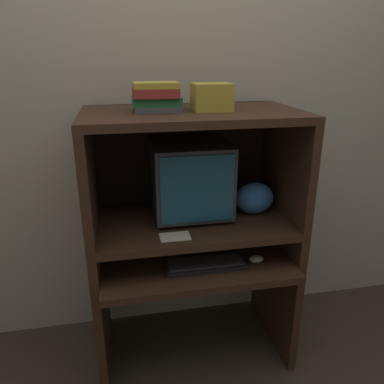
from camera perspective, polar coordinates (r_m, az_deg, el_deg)
The scene contains 11 objects.
wall_back at distance 2.09m, azimuth -1.88°, elevation 12.50°, with size 6.00×0.06×2.60m.
desk_base at distance 2.05m, azimuth 0.28°, elevation -14.75°, with size 1.01×0.65×0.63m.
desk_monitor_shelf at distance 1.91m, azimuth 0.01°, elevation -5.04°, with size 1.01×0.58×0.18m.
hutch_upper at distance 1.81m, azimuth -0.20°, elevation 7.06°, with size 1.01×0.58×0.54m.
crt_monitor at distance 1.88m, azimuth -0.37°, elevation 2.20°, with size 0.38×0.39×0.38m.
keyboard at distance 1.83m, azimuth 2.00°, elevation -10.86°, with size 0.39×0.15×0.03m.
mouse at distance 1.88m, azimuth 9.76°, elevation -10.02°, with size 0.07×0.05×0.03m.
snack_bag at distance 1.95m, azimuth 9.46°, elevation -0.92°, with size 0.20×0.15×0.16m.
book_stack at distance 1.72m, azimuth -5.48°, elevation 14.24°, with size 0.22×0.16×0.13m.
paper_card at distance 1.71m, azimuth -2.61°, elevation -6.80°, with size 0.14×0.09×0.00m.
storage_box at distance 1.74m, azimuth 3.00°, elevation 14.26°, with size 0.17×0.15×0.12m.
Camera 1 is at (-0.33, -1.41, 1.58)m, focal length 35.00 mm.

